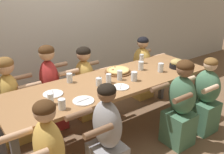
% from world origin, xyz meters
% --- Properties ---
extents(ground_plane, '(18.00, 18.00, 0.00)m').
position_xyz_m(ground_plane, '(0.00, 0.00, 0.00)').
color(ground_plane, brown).
rests_on(ground_plane, ground).
extents(restaurant_back_panel, '(10.00, 0.06, 3.20)m').
position_xyz_m(restaurant_back_panel, '(0.00, 1.51, 1.60)').
color(restaurant_back_panel, silver).
rests_on(restaurant_back_panel, ground).
extents(dining_table, '(2.76, 0.84, 0.79)m').
position_xyz_m(dining_table, '(0.00, 0.00, 0.72)').
color(dining_table, '#996B42').
rests_on(dining_table, ground).
extents(pizza_board_main, '(0.36, 0.36, 0.05)m').
position_xyz_m(pizza_board_main, '(0.23, 0.18, 0.82)').
color(pizza_board_main, brown).
rests_on(pizza_board_main, dining_table).
extents(skillet_bowl, '(0.30, 0.21, 0.13)m').
position_xyz_m(skillet_bowl, '(1.02, -0.16, 0.85)').
color(skillet_bowl, black).
rests_on(skillet_bowl, dining_table).
extents(empty_plate_a, '(0.20, 0.20, 0.02)m').
position_xyz_m(empty_plate_a, '(-0.04, -0.22, 0.80)').
color(empty_plate_a, white).
rests_on(empty_plate_a, dining_table).
extents(empty_plate_b, '(0.23, 0.23, 0.02)m').
position_xyz_m(empty_plate_b, '(-0.56, -0.27, 0.80)').
color(empty_plate_b, white).
rests_on(empty_plate_b, dining_table).
extents(empty_plate_c, '(0.22, 0.22, 0.02)m').
position_xyz_m(empty_plate_c, '(-0.75, 0.07, 0.80)').
color(empty_plate_c, white).
rests_on(empty_plate_c, dining_table).
extents(cocktail_glass_blue, '(0.07, 0.07, 0.12)m').
position_xyz_m(cocktail_glass_blue, '(-0.21, -0.02, 0.83)').
color(cocktail_glass_blue, silver).
rests_on(cocktail_glass_blue, dining_table).
extents(drinking_glass_a, '(0.06, 0.06, 0.12)m').
position_xyz_m(drinking_glass_a, '(-0.86, -0.13, 0.84)').
color(drinking_glass_a, silver).
rests_on(drinking_glass_a, dining_table).
extents(drinking_glass_b, '(0.07, 0.07, 0.12)m').
position_xyz_m(drinking_glass_b, '(0.10, -0.03, 0.84)').
color(drinking_glass_b, silver).
rests_on(drinking_glass_b, dining_table).
extents(drinking_glass_c, '(0.06, 0.06, 0.14)m').
position_xyz_m(drinking_glass_c, '(0.75, 0.29, 0.86)').
color(drinking_glass_c, silver).
rests_on(drinking_glass_c, dining_table).
extents(drinking_glass_d, '(0.08, 0.08, 0.12)m').
position_xyz_m(drinking_glass_d, '(0.23, -0.16, 0.84)').
color(drinking_glass_d, silver).
rests_on(drinking_glass_d, dining_table).
extents(drinking_glass_e, '(0.07, 0.07, 0.12)m').
position_xyz_m(drinking_glass_e, '(-0.45, 0.26, 0.84)').
color(drinking_glass_e, silver).
rests_on(drinking_glass_e, dining_table).
extents(drinking_glass_f, '(0.07, 0.07, 0.11)m').
position_xyz_m(drinking_glass_f, '(-0.81, -0.29, 0.84)').
color(drinking_glass_f, silver).
rests_on(drinking_glass_f, dining_table).
extents(drinking_glass_g, '(0.07, 0.07, 0.12)m').
position_xyz_m(drinking_glass_g, '(-0.07, -0.03, 0.84)').
color(drinking_glass_g, silver).
rests_on(drinking_glass_g, dining_table).
extents(drinking_glass_h, '(0.07, 0.07, 0.12)m').
position_xyz_m(drinking_glass_h, '(0.55, 0.08, 0.84)').
color(drinking_glass_h, silver).
rests_on(drinking_glass_h, dining_table).
extents(drinking_glass_i, '(0.08, 0.08, 0.12)m').
position_xyz_m(drinking_glass_i, '(0.72, -0.13, 0.85)').
color(drinking_glass_i, silver).
rests_on(drinking_glass_i, dining_table).
extents(diner_near_midright, '(0.51, 0.40, 1.13)m').
position_xyz_m(diner_near_midright, '(0.56, -0.64, 0.52)').
color(diner_near_midright, '#477556').
rests_on(diner_near_midright, ground).
extents(diner_far_right, '(0.51, 0.40, 1.08)m').
position_xyz_m(diner_far_right, '(1.10, 0.64, 0.49)').
color(diner_far_right, gold).
rests_on(diner_far_right, ground).
extents(diner_far_midleft, '(0.51, 0.40, 1.20)m').
position_xyz_m(diner_far_midleft, '(-0.56, 0.64, 0.56)').
color(diner_far_midleft, '#B22D2D').
rests_on(diner_far_midleft, ground).
extents(diner_far_left, '(0.51, 0.40, 1.14)m').
position_xyz_m(diner_far_left, '(-1.08, 0.64, 0.53)').
color(diner_far_left, gold).
rests_on(diner_far_left, ground).
extents(diner_near_midleft, '(0.51, 0.40, 1.11)m').
position_xyz_m(diner_near_midleft, '(-0.53, -0.64, 0.50)').
color(diner_near_midleft, '#99999E').
rests_on(diner_near_midleft, ground).
extents(diner_far_center, '(0.51, 0.40, 1.09)m').
position_xyz_m(diner_far_center, '(-0.03, 0.64, 0.51)').
color(diner_far_center, gold).
rests_on(diner_far_center, ground).
extents(diner_near_right, '(0.51, 0.40, 1.06)m').
position_xyz_m(diner_near_right, '(1.07, -0.64, 0.47)').
color(diner_near_right, '#477556').
rests_on(diner_near_right, ground).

